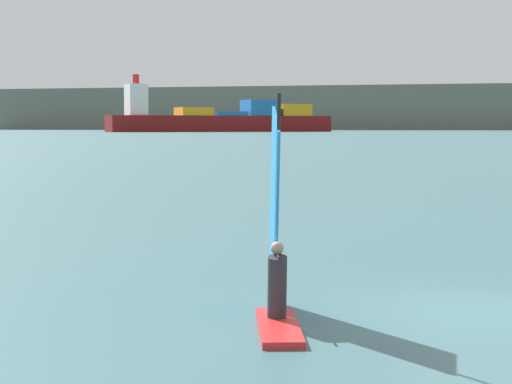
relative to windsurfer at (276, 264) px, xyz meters
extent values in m
plane|color=#386066|center=(3.36, 1.33, -1.00)|extent=(4000.00, 4000.00, 0.00)
cube|color=red|center=(0.12, -0.59, -0.94)|extent=(1.14, 2.65, 0.12)
cylinder|color=black|center=(0.03, -0.13, 0.99)|extent=(0.29, 1.17, 3.75)
cube|color=#268CD8|center=(-0.11, 0.56, 0.79)|extent=(0.53, 2.43, 3.77)
cylinder|color=black|center=(-0.01, 0.07, 0.20)|extent=(0.34, 1.51, 0.04)
cylinder|color=#2D2D33|center=(0.05, -0.24, -0.35)|extent=(0.42, 0.58, 1.11)
sphere|color=tan|center=(0.05, -0.24, 0.30)|extent=(0.22, 0.22, 0.22)
cube|color=maroon|center=(-108.89, 544.77, 4.10)|extent=(136.86, 92.23, 10.20)
cube|color=silver|center=(-156.48, 517.41, 18.73)|extent=(18.20, 20.31, 19.07)
cylinder|color=red|center=(-156.48, 517.41, 31.27)|extent=(4.00, 4.00, 6.00)
cube|color=gold|center=(-124.51, 535.79, 11.80)|extent=(27.93, 28.24, 5.20)
cube|color=#1E66AD|center=(-105.10, 546.95, 10.50)|extent=(27.93, 28.24, 2.60)
cube|color=#1E66AD|center=(-85.69, 558.12, 14.40)|extent=(27.93, 28.24, 10.40)
cube|color=gold|center=(-66.27, 569.28, 13.10)|extent=(27.93, 28.24, 7.80)
camera|label=1|loc=(1.98, -14.78, 2.31)|focal=62.66mm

